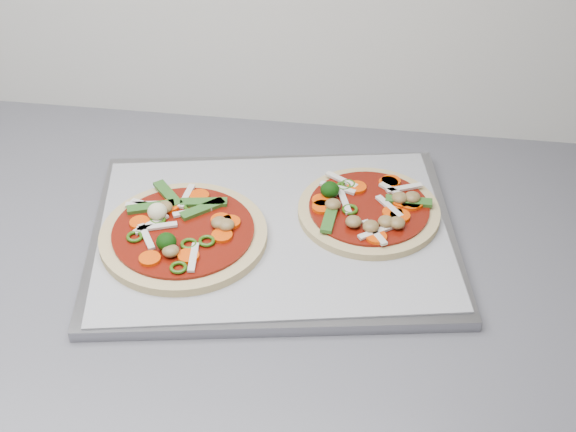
# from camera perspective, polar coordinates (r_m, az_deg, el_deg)

# --- Properties ---
(baking_tray) EXTENTS (0.49, 0.40, 0.01)m
(baking_tray) POSITION_cam_1_polar(r_m,az_deg,el_deg) (0.98, -1.05, -1.37)
(baking_tray) COLOR gray
(baking_tray) RESTS_ON countertop
(parchment) EXTENTS (0.47, 0.38, 0.00)m
(parchment) POSITION_cam_1_polar(r_m,az_deg,el_deg) (0.98, -1.06, -1.01)
(parchment) COLOR #A1A2A7
(parchment) RESTS_ON baking_tray
(pizza_left) EXTENTS (0.25, 0.25, 0.03)m
(pizza_left) POSITION_cam_1_polar(r_m,az_deg,el_deg) (0.97, -7.48, -1.19)
(pizza_left) COLOR tan
(pizza_left) RESTS_ON parchment
(pizza_right) EXTENTS (0.21, 0.21, 0.03)m
(pizza_right) POSITION_cam_1_polar(r_m,az_deg,el_deg) (1.00, 5.78, 0.48)
(pizza_right) COLOR tan
(pizza_right) RESTS_ON parchment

